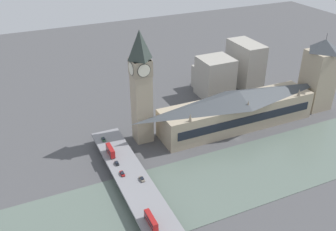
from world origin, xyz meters
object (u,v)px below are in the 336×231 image
Objects in this scene: victoria_tower at (319,75)px; parliament_hall at (238,109)px; double_decker_bus_mid at (110,150)px; car_southbound_lead at (103,139)px; road_bridge at (143,197)px; double_decker_bus_rear at (151,220)px; car_northbound_mid at (122,173)px; car_northbound_lead at (142,179)px; car_northbound_tail at (117,163)px; clock_tower at (141,85)px.

parliament_hall is at bearing 90.05° from victoria_tower.
double_decker_bus_mid is at bearing 92.18° from victoria_tower.
car_southbound_lead is at bearing 86.19° from victoria_tower.
double_decker_bus_mid is (39.30, 3.94, 3.91)m from road_bridge.
double_decker_bus_rear is 2.37× the size of car_northbound_mid.
parliament_hall is 24.79× the size of car_southbound_lead.
car_southbound_lead is (44.44, 7.40, 0.03)m from car_northbound_lead.
double_decker_bus_mid reaches higher than car_northbound_tail.
car_northbound_tail is at bearing 7.07° from road_bridge.
car_northbound_lead is 1.06× the size of car_southbound_lead.
double_decker_bus_rear is 2.82× the size of car_northbound_tail.
double_decker_bus_mid is at bearing 122.37° from clock_tower.
double_decker_bus_mid is at bearing 0.49° from double_decker_bus_rear.
road_bridge is 39.69m from double_decker_bus_mid.
car_northbound_mid is at bearing 0.46° from double_decker_bus_rear.
victoria_tower is at bearing -73.25° from road_bridge.
clock_tower reaches higher than victoria_tower.
road_bridge is 28.94× the size of car_northbound_lead.
car_northbound_mid is 36.02m from car_southbound_lead.
clock_tower is 84.06m from double_decker_bus_rear.
car_northbound_mid is at bearing 106.36° from parliament_hall.
double_decker_bus_mid is 0.93× the size of double_decker_bus_rear.
car_southbound_lead is at bearing 3.65° from road_bridge.
parliament_hall reaches higher than car_southbound_lead.
clock_tower is 15.48× the size of car_northbound_lead.
victoria_tower is (-10.37, -128.39, -11.94)m from clock_tower.
road_bridge is at bearing 158.70° from clock_tower.
victoria_tower is at bearing -80.48° from car_northbound_mid.
road_bridge is 20.05m from double_decker_bus_rear.
double_decker_bus_rear is at bearing 166.44° from car_northbound_lead.
victoria_tower is 151.28m from car_northbound_lead.
double_decker_bus_mid is at bearing 93.77° from parliament_hall.
double_decker_bus_rear is (-64.49, 87.34, -4.11)m from parliament_hall.
car_southbound_lead reaches higher than car_northbound_tail.
car_northbound_mid is (38.75, 0.31, -1.91)m from double_decker_bus_rear.
road_bridge is at bearing 160.51° from car_northbound_lead.
parliament_hall is at bearing -96.71° from car_southbound_lead.
victoria_tower reaches higher than car_northbound_lead.
car_northbound_lead is at bearing 113.11° from parliament_hall.
car_northbound_lead reaches higher than road_bridge.
victoria_tower reaches higher than double_decker_bus_mid.
clock_tower is at bearing 85.38° from victoria_tower.
car_northbound_tail is (29.16, 3.62, 1.84)m from road_bridge.
car_northbound_lead is at bearing -137.83° from car_northbound_mid.
clock_tower reaches higher than car_southbound_lead.
car_northbound_tail is at bearing 0.21° from double_decker_bus_rear.
car_northbound_mid is at bearing -179.46° from double_decker_bus_mid.
victoria_tower reaches higher than car_southbound_lead.
car_northbound_mid is at bearing 179.18° from car_northbound_tail.
victoria_tower is at bearing -67.19° from double_decker_bus_rear.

